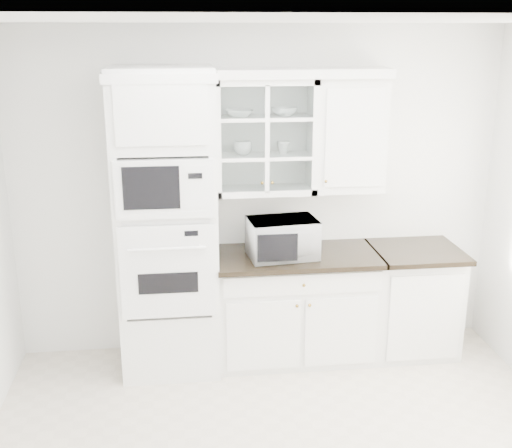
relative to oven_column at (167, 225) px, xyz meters
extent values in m
cube|color=white|center=(0.75, 0.32, 0.15)|extent=(4.00, 0.02, 2.70)
cube|color=white|center=(0.75, -1.42, 1.49)|extent=(4.00, 3.50, 0.02)
cube|color=white|center=(0.00, 0.01, 0.00)|extent=(0.76, 0.65, 2.40)
cube|color=white|center=(0.00, -0.33, -0.26)|extent=(0.70, 0.03, 0.72)
cube|color=black|center=(0.00, -0.35, -0.34)|extent=(0.44, 0.01, 0.16)
cube|color=white|center=(0.00, -0.33, 0.37)|extent=(0.70, 0.03, 0.43)
cube|color=black|center=(-0.09, -0.35, 0.39)|extent=(0.40, 0.01, 0.31)
cube|color=white|center=(1.03, 0.03, -0.76)|extent=(1.30, 0.60, 0.88)
cube|color=black|center=(1.03, 0.00, -0.30)|extent=(1.32, 0.67, 0.04)
cube|color=white|center=(2.03, 0.03, -0.76)|extent=(0.70, 0.60, 0.88)
cube|color=black|center=(2.03, 0.00, -0.30)|extent=(0.72, 0.67, 0.04)
cube|color=white|center=(0.78, 0.17, 0.65)|extent=(0.80, 0.33, 0.90)
cube|color=white|center=(0.78, 0.17, 0.50)|extent=(0.74, 0.29, 0.02)
cube|color=white|center=(0.78, 0.17, 0.80)|extent=(0.74, 0.29, 0.02)
cube|color=white|center=(1.46, 0.17, 0.65)|extent=(0.55, 0.33, 0.90)
cube|color=white|center=(0.68, 0.14, 1.14)|extent=(2.14, 0.38, 0.07)
imported|color=white|center=(0.90, -0.02, -0.13)|extent=(0.58, 0.50, 0.31)
imported|color=white|center=(0.58, 0.16, 0.84)|extent=(0.22, 0.22, 0.05)
imported|color=white|center=(0.94, 0.18, 0.84)|extent=(0.22, 0.22, 0.06)
imported|color=white|center=(0.61, 0.16, 0.56)|extent=(0.16, 0.16, 0.11)
imported|color=white|center=(0.93, 0.18, 0.56)|extent=(0.13, 0.13, 0.10)
camera|label=1|loc=(0.12, -4.78, 1.46)|focal=45.00mm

